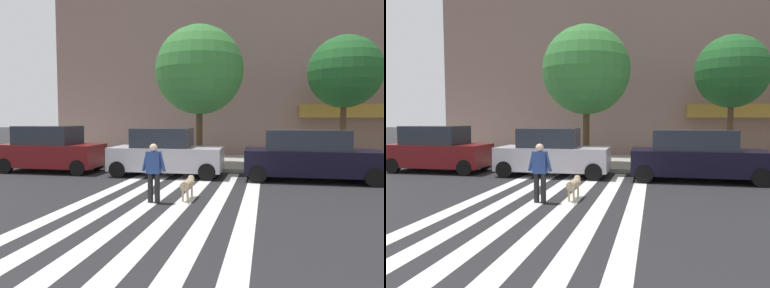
# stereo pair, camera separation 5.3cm
# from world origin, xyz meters

# --- Properties ---
(ground_plane) EXTENTS (160.00, 160.00, 0.00)m
(ground_plane) POSITION_xyz_m (0.00, 6.77, 0.00)
(ground_plane) COLOR #232326
(sidewalk_far) EXTENTS (80.00, 6.00, 0.15)m
(sidewalk_far) POSITION_xyz_m (0.00, 16.54, 0.07)
(sidewalk_far) COLOR #A6A29A
(sidewalk_far) RESTS_ON ground_plane
(crosswalk_stripes) EXTENTS (4.95, 12.94, 0.01)m
(crosswalk_stripes) POSITION_xyz_m (0.14, 6.77, 0.00)
(crosswalk_stripes) COLOR silver
(crosswalk_stripes) RESTS_ON ground_plane
(parked_car_near_curb) EXTENTS (4.35, 2.06, 2.01)m
(parked_car_near_curb) POSITION_xyz_m (-6.44, 12.19, 0.97)
(parked_car_near_curb) COLOR maroon
(parked_car_near_curb) RESTS_ON ground_plane
(parked_car_behind_first) EXTENTS (4.57, 2.08, 1.94)m
(parked_car_behind_first) POSITION_xyz_m (-1.21, 12.19, 0.92)
(parked_car_behind_first) COLOR #B8B2BE
(parked_car_behind_first) RESTS_ON ground_plane
(parked_car_third_in_line) EXTENTS (4.92, 2.11, 1.91)m
(parked_car_third_in_line) POSITION_xyz_m (4.39, 12.19, 0.94)
(parked_car_third_in_line) COLOR black
(parked_car_third_in_line) RESTS_ON ground_plane
(street_tree_nearest) EXTENTS (4.10, 4.10, 6.48)m
(street_tree_nearest) POSITION_xyz_m (-0.29, 14.65, 4.57)
(street_tree_nearest) COLOR #4C3823
(street_tree_nearest) RESTS_ON sidewalk_far
(street_tree_middle) EXTENTS (3.12, 3.12, 5.77)m
(street_tree_middle) POSITION_xyz_m (6.07, 14.85, 4.34)
(street_tree_middle) COLOR #4C3823
(street_tree_middle) RESTS_ON sidewalk_far
(pedestrian_dog_walker) EXTENTS (0.70, 0.25, 1.64)m
(pedestrian_dog_walker) POSITION_xyz_m (-0.21, 7.62, 0.93)
(pedestrian_dog_walker) COLOR black
(pedestrian_dog_walker) RESTS_ON ground_plane
(dog_on_leash) EXTENTS (0.28, 1.11, 0.65)m
(dog_on_leash) POSITION_xyz_m (0.63, 8.20, 0.44)
(dog_on_leash) COLOR tan
(dog_on_leash) RESTS_ON ground_plane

